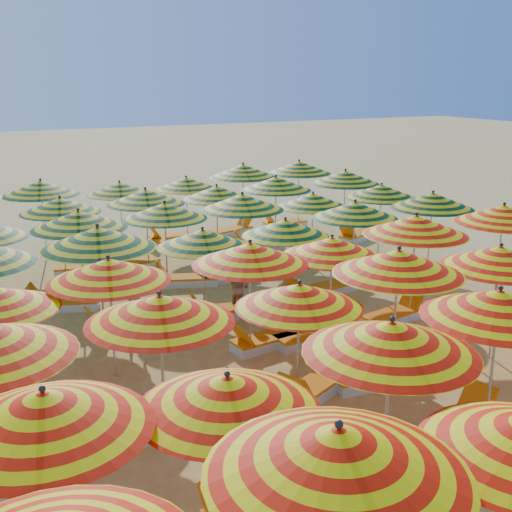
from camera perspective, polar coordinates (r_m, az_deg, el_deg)
name	(u,v)px	position (r m, az deg, el deg)	size (l,w,h in m)	color
ground	(265,326)	(15.36, 0.85, -6.21)	(120.00, 120.00, 0.00)	#EBCC68
umbrella_1	(338,451)	(6.27, 7.29, -16.85)	(3.21, 3.21, 2.72)	silver
umbrella_6	(44,411)	(7.53, -18.30, -12.95)	(2.78, 2.78, 2.54)	silver
umbrella_7	(227,393)	(7.82, -2.56, -12.08)	(2.85, 2.85, 2.39)	silver
umbrella_8	(391,338)	(9.04, 11.92, -7.12)	(2.89, 2.89, 2.60)	silver
umbrella_9	(499,304)	(10.83, 20.80, -4.03)	(3.16, 3.16, 2.59)	silver
umbrella_13	(160,309)	(10.19, -8.56, -4.69)	(2.83, 2.83, 2.53)	silver
umbrella_14	(299,296)	(11.08, 3.86, -3.55)	(2.65, 2.65, 2.38)	silver
umbrella_15	(398,262)	(12.45, 12.54, -0.53)	(2.57, 2.57, 2.66)	silver
umbrella_16	(500,257)	(13.87, 20.89, -0.10)	(3.02, 3.02, 2.51)	silver
umbrella_19	(109,270)	(12.45, -12.96, -1.24)	(3.04, 3.04, 2.50)	silver
umbrella_20	(250,254)	(13.08, -0.53, 0.21)	(2.61, 2.61, 2.55)	silver
umbrella_21	(332,247)	(14.15, 6.76, 0.80)	(2.69, 2.69, 2.41)	silver
umbrella_22	(416,225)	(15.62, 14.04, 2.66)	(2.57, 2.57, 2.65)	silver
umbrella_23	(503,214)	(17.65, 21.14, 3.48)	(2.67, 2.67, 2.63)	silver
umbrella_25	(98,238)	(14.35, -13.87, 1.59)	(2.94, 2.94, 2.67)	silver
umbrella_26	(203,238)	(15.12, -4.77, 1.58)	(2.71, 2.71, 2.34)	silver
umbrella_27	(285,228)	(16.10, 2.62, 2.53)	(2.93, 2.93, 2.35)	silver
umbrella_28	(355,210)	(17.69, 8.78, 4.06)	(3.08, 3.08, 2.51)	silver
umbrella_29	(432,201)	(19.33, 15.41, 4.77)	(2.64, 2.64, 2.55)	silver
umbrella_31	(79,220)	(16.73, -15.48, 3.12)	(2.54, 2.54, 2.56)	silver
umbrella_32	(165,211)	(17.72, -8.12, 3.98)	(2.67, 2.67, 2.47)	silver
umbrella_33	(242,202)	(18.43, -1.23, 4.82)	(2.43, 2.43, 2.55)	silver
umbrella_34	(313,200)	(19.71, 5.08, 4.96)	(2.31, 2.31, 2.35)	silver
umbrella_35	(381,191)	(21.01, 11.08, 5.66)	(2.94, 2.94, 2.46)	silver
umbrella_37	(60,205)	(19.27, -17.01, 4.33)	(2.51, 2.51, 2.45)	silver
umbrella_38	(146,197)	(19.70, -9.79, 5.21)	(2.47, 2.47, 2.51)	silver
umbrella_39	(217,193)	(20.66, -3.51, 5.64)	(2.77, 2.77, 2.41)	silver
umbrella_40	(276,184)	(21.68, 1.77, 6.46)	(2.89, 2.89, 2.54)	silver
umbrella_41	(345,177)	(22.85, 7.94, 6.94)	(2.63, 2.63, 2.61)	silver
umbrella_43	(41,188)	(21.62, -18.58, 5.76)	(2.46, 2.46, 2.60)	silver
umbrella_44	(120,188)	(22.17, -12.02, 5.89)	(2.65, 2.65, 2.35)	silver
umbrella_45	(186,183)	(22.90, -6.22, 6.45)	(2.37, 2.37, 2.35)	silver
umbrella_46	(243,171)	(23.77, -1.16, 7.57)	(2.61, 2.61, 2.67)	silver
umbrella_47	(299,167)	(24.90, 3.84, 7.87)	(2.72, 2.72, 2.65)	silver
lounger_6	(455,426)	(11.47, 17.30, -14.26)	(1.82, 0.99, 0.69)	white
lounger_8	(37,461)	(10.67, -18.93, -16.88)	(1.82, 1.23, 0.69)	white
lounger_9	(129,434)	(10.98, -11.24, -15.25)	(1.80, 0.86, 0.69)	white
lounger_10	(316,387)	(12.24, 5.33, -11.53)	(1.82, 1.25, 0.69)	white
lounger_11	(378,377)	(12.78, 10.78, -10.52)	(1.79, 0.79, 0.69)	white
lounger_14	(267,340)	(14.16, 0.96, -7.51)	(1.79, 0.79, 0.69)	white
lounger_15	(313,336)	(14.45, 5.06, -7.09)	(1.76, 0.68, 0.69)	white
lounger_16	(394,315)	(15.93, 12.16, -5.18)	(1.81, 0.90, 0.69)	white
lounger_17	(124,325)	(15.33, -11.69, -5.99)	(1.78, 0.76, 0.69)	white
lounger_18	(224,311)	(15.85, -2.88, -4.93)	(1.81, 0.89, 0.69)	white
lounger_19	(270,305)	(16.28, 1.27, -4.34)	(1.81, 0.89, 0.69)	white
lounger_20	(339,286)	(17.86, 7.38, -2.62)	(1.80, 0.82, 0.69)	white
lounger_21	(9,307)	(17.24, -21.08, -4.28)	(1.79, 0.77, 0.69)	white
lounger_22	(62,304)	(17.08, -16.83, -4.07)	(1.83, 1.11, 0.69)	white
lounger_23	(186,280)	(18.30, -6.28, -2.12)	(1.83, 1.15, 0.69)	white
lounger_24	(226,275)	(18.62, -2.73, -1.73)	(1.77, 0.69, 0.69)	white
lounger_25	(86,269)	(19.88, -14.89, -1.11)	(1.82, 1.01, 0.69)	white
lounger_26	(130,265)	(19.95, -11.10, -0.81)	(1.81, 0.92, 0.69)	white
lounger_27	(259,245)	(21.92, 0.25, 1.00)	(1.82, 1.17, 0.69)	white
lounger_28	(357,236)	(23.42, 8.99, 1.77)	(1.82, 1.18, 0.69)	white
lounger_30	(139,243)	(22.50, -10.36, 1.12)	(1.82, 1.24, 0.69)	white
lounger_31	(172,238)	(23.09, -7.47, 1.63)	(1.74, 0.61, 0.69)	white
lounger_32	(232,231)	(23.92, -2.15, 2.25)	(1.82, 1.01, 0.69)	white
lounger_33	(284,224)	(25.05, 2.50, 2.87)	(1.76, 0.68, 0.69)	white
beachgoer_a	(137,329)	(13.43, -10.57, -6.41)	(0.54, 0.36, 1.49)	tan
beachgoer_b	(238,287)	(15.99, -1.59, -2.74)	(0.66, 0.51, 1.35)	tan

